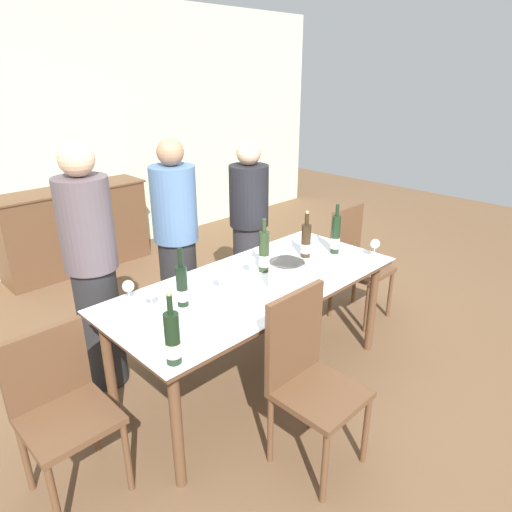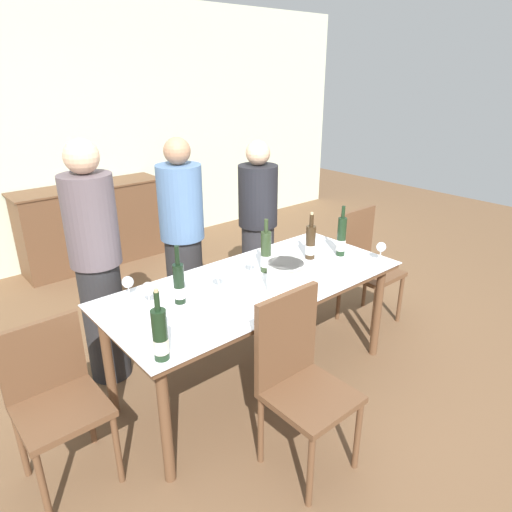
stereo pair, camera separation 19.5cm
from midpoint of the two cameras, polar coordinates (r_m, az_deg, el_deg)
ground_plane at (r=3.36m, az=-1.72°, el=-15.21°), size 12.00×12.00×0.00m
back_wall at (r=5.39m, az=-25.56°, el=13.31°), size 8.00×0.10×2.80m
sideboard_cabinet at (r=5.33m, az=-22.69°, el=3.09°), size 1.57×0.46×0.90m
dining_table at (r=2.99m, az=-1.87°, el=-4.48°), size 1.99×0.88×0.77m
ice_bucket at (r=2.80m, az=1.86°, el=-2.45°), size 0.24×0.24×0.19m
wine_bottle_0 at (r=2.67m, az=-11.31°, el=-3.78°), size 0.07×0.07×0.36m
wine_bottle_1 at (r=3.31m, az=4.59°, el=1.81°), size 0.07×0.07×0.35m
wine_bottle_2 at (r=3.06m, az=-0.80°, el=0.39°), size 0.07×0.07×0.37m
wine_bottle_3 at (r=3.40m, az=8.31°, el=2.51°), size 0.07×0.07×0.38m
wine_bottle_4 at (r=2.18m, az=-12.96°, el=-10.18°), size 0.07×0.07×0.37m
wine_glass_0 at (r=3.04m, az=-2.60°, el=-0.67°), size 0.07×0.07×0.13m
wine_glass_1 at (r=3.38m, az=13.08°, el=1.38°), size 0.07×0.07×0.14m
wine_glass_2 at (r=2.82m, az=-17.62°, el=-3.73°), size 0.07×0.07×0.13m
wine_glass_3 at (r=2.69m, az=-15.07°, el=-4.50°), size 0.08×0.08×0.14m
wine_glass_4 at (r=2.81m, az=-6.57°, el=-2.38°), size 0.08×0.08×0.15m
chair_near_front at (r=2.50m, az=4.20°, el=-14.12°), size 0.42×0.42×0.99m
chair_left_end at (r=2.60m, az=-25.37°, el=-16.25°), size 0.42×0.42×0.88m
chair_right_end at (r=4.01m, az=10.87°, el=-0.08°), size 0.42×0.42×0.97m
person_host at (r=3.14m, az=-21.40°, el=-1.89°), size 0.33×0.33×1.67m
person_guest_left at (r=3.50m, az=-11.43°, el=1.04°), size 0.33×0.33×1.61m
person_guest_right at (r=3.92m, az=-2.30°, el=3.13°), size 0.33×0.33×1.53m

